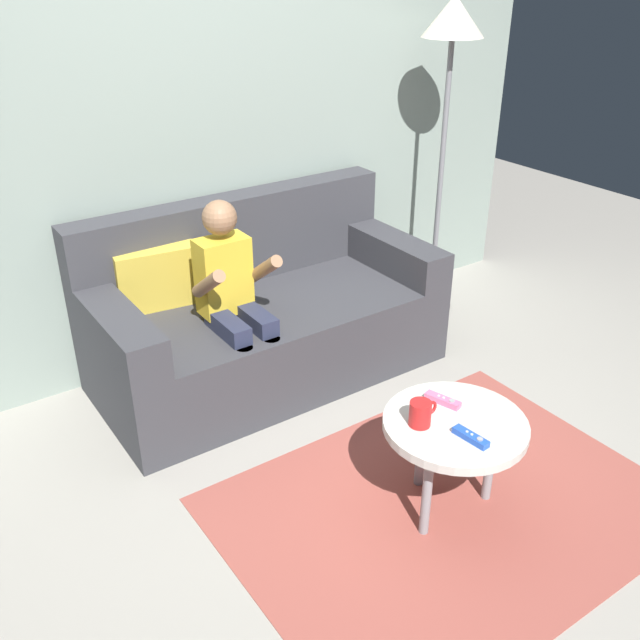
{
  "coord_description": "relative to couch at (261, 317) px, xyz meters",
  "views": [
    {
      "loc": [
        -1.4,
        -1.61,
        1.92
      ],
      "look_at": [
        0.03,
        0.47,
        0.59
      ],
      "focal_mm": 39.46,
      "sensor_mm": 36.0,
      "label": 1
    }
  ],
  "objects": [
    {
      "name": "area_rug",
      "position": [
        0.06,
        -1.29,
        -0.3
      ],
      "size": [
        1.68,
        1.26,
        0.01
      ],
      "primitive_type": "cube",
      "color": "#9E4C42",
      "rests_on": "ground"
    },
    {
      "name": "game_remote_pink_center",
      "position": [
        0.1,
        -1.18,
        0.12
      ],
      "size": [
        0.08,
        0.14,
        0.03
      ],
      "color": "pink",
      "rests_on": "coffee_table"
    },
    {
      "name": "couch",
      "position": [
        0.0,
        0.0,
        0.0
      ],
      "size": [
        1.69,
        0.8,
        0.85
      ],
      "color": "#38383D",
      "rests_on": "ground"
    },
    {
      "name": "coffee_mug",
      "position": [
        -0.06,
        -1.23,
        0.16
      ],
      "size": [
        0.12,
        0.08,
        0.09
      ],
      "color": "red",
      "rests_on": "coffee_table"
    },
    {
      "name": "coffee_table",
      "position": [
        0.06,
        -1.29,
        0.06
      ],
      "size": [
        0.53,
        0.53,
        0.41
      ],
      "color": "beige",
      "rests_on": "ground"
    },
    {
      "name": "wall_back",
      "position": [
        -0.12,
        0.39,
        0.95
      ],
      "size": [
        4.23,
        0.05,
        2.5
      ],
      "primitive_type": "cube",
      "color": "gray",
      "rests_on": "ground"
    },
    {
      "name": "floor_lamp",
      "position": [
        1.2,
        0.04,
        1.2
      ],
      "size": [
        0.32,
        0.32,
        1.73
      ],
      "color": "black",
      "rests_on": "ground"
    },
    {
      "name": "game_remote_blue_near_edge",
      "position": [
        0.03,
        -1.4,
        0.12
      ],
      "size": [
        0.05,
        0.14,
        0.03
      ],
      "color": "blue",
      "rests_on": "coffee_table"
    },
    {
      "name": "ground_plane",
      "position": [
        -0.12,
        -1.11,
        -0.3
      ],
      "size": [
        8.46,
        8.46,
        0.0
      ],
      "primitive_type": "plane",
      "color": "#9E998E"
    },
    {
      "name": "person_seated_on_couch",
      "position": [
        -0.24,
        -0.18,
        0.25
      ],
      "size": [
        0.33,
        0.41,
        0.97
      ],
      "color": "#282D47",
      "rests_on": "ground"
    }
  ]
}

